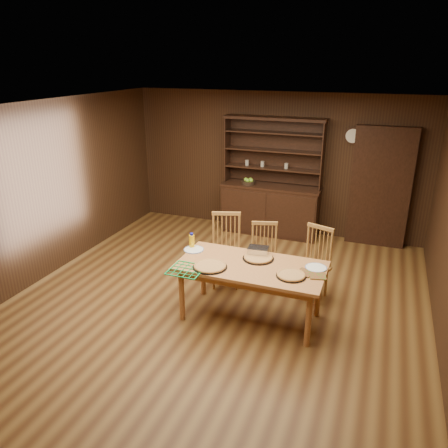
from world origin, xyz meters
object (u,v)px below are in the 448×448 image
at_px(dining_table, 251,271).
at_px(chair_right, 315,260).
at_px(china_hutch, 271,203).
at_px(chair_center, 264,253).
at_px(juice_bottle, 192,241).
at_px(chair_left, 226,247).

height_order(dining_table, chair_right, chair_right).
bearing_deg(chair_right, china_hutch, 138.18).
bearing_deg(dining_table, china_hutch, 100.22).
bearing_deg(chair_center, chair_right, -19.10).
relative_size(chair_center, chair_right, 0.95).
bearing_deg(chair_right, juice_bottle, -138.92).
xyz_separation_m(china_hutch, dining_table, (0.53, -2.95, 0.07)).
distance_m(china_hutch, dining_table, 3.00).
xyz_separation_m(dining_table, chair_right, (0.66, 0.88, -0.13)).
relative_size(china_hutch, chair_right, 2.14).
bearing_deg(china_hutch, chair_left, -92.59).
bearing_deg(chair_left, chair_right, -14.68).
distance_m(chair_left, juice_bottle, 0.70).
relative_size(china_hutch, juice_bottle, 10.35).
height_order(china_hutch, dining_table, china_hutch).
xyz_separation_m(chair_center, juice_bottle, (-0.82, -0.69, 0.34)).
bearing_deg(chair_center, dining_table, -101.40).
height_order(dining_table, chair_left, chair_left).
relative_size(dining_table, chair_center, 1.89).
relative_size(chair_left, chair_right, 1.06).
relative_size(chair_center, juice_bottle, 4.57).
relative_size(china_hutch, chair_center, 2.27).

